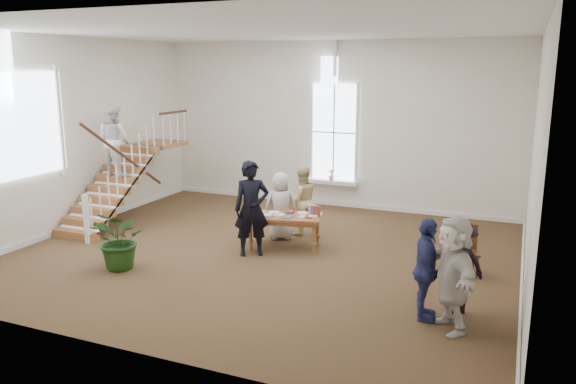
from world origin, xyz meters
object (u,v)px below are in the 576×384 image
at_px(library_table, 284,219).
at_px(elderly_woman, 281,206).
at_px(woman_cluster_b, 457,267).
at_px(woman_cluster_c, 452,274).
at_px(woman_cluster_a, 426,270).
at_px(floor_plant, 121,240).
at_px(person_yellow, 301,200).
at_px(side_chair, 467,247).
at_px(police_officer, 252,209).

bearing_deg(library_table, elderly_woman, 106.84).
xyz_separation_m(woman_cluster_b, woman_cluster_c, (0.00, -0.65, 0.11)).
height_order(woman_cluster_a, floor_plant, woman_cluster_a).
bearing_deg(library_table, woman_cluster_c, -46.96).
xyz_separation_m(person_yellow, side_chair, (3.78, -1.18, -0.28)).
relative_size(woman_cluster_a, side_chair, 1.71).
relative_size(woman_cluster_c, side_chair, 1.85).
bearing_deg(woman_cluster_c, side_chair, 147.79).
relative_size(library_table, person_yellow, 1.05).
height_order(woman_cluster_b, woman_cluster_c, woman_cluster_c).
distance_m(woman_cluster_a, woman_cluster_c, 0.46).
relative_size(library_table, woman_cluster_a, 1.05).
bearing_deg(floor_plant, woman_cluster_a, 0.31).
distance_m(library_table, floor_plant, 3.35).
distance_m(person_yellow, side_chair, 3.97).
bearing_deg(side_chair, elderly_woman, 154.63).
distance_m(woman_cluster_b, floor_plant, 6.14).
bearing_deg(woman_cluster_a, side_chair, -19.16).
distance_m(police_officer, person_yellow, 1.80).
relative_size(woman_cluster_a, woman_cluster_b, 1.06).
bearing_deg(person_yellow, library_table, 50.94).
bearing_deg(woman_cluster_a, woman_cluster_b, -51.91).
distance_m(elderly_woman, woman_cluster_b, 4.80).
distance_m(police_officer, woman_cluster_c, 4.61).
xyz_separation_m(elderly_woman, woman_cluster_b, (4.10, -2.50, -0.00)).
bearing_deg(woman_cluster_c, floor_plant, -124.29).
xyz_separation_m(police_officer, floor_plant, (-1.92, -1.73, -0.40)).
bearing_deg(person_yellow, woman_cluster_c, 94.81).
height_order(elderly_woman, woman_cluster_b, elderly_woman).
relative_size(library_table, side_chair, 1.79).
xyz_separation_m(library_table, side_chair, (3.73, -0.08, -0.12)).
bearing_deg(elderly_woman, library_table, 87.53).
xyz_separation_m(elderly_woman, person_yellow, (0.30, 0.50, 0.04)).
height_order(police_officer, woman_cluster_c, police_officer).
relative_size(library_table, floor_plant, 1.44).
xyz_separation_m(woman_cluster_c, floor_plant, (-6.12, 0.17, -0.29)).
relative_size(person_yellow, woman_cluster_b, 1.06).
bearing_deg(woman_cluster_b, elderly_woman, -72.28).
bearing_deg(woman_cluster_b, woman_cluster_c, 49.09).
relative_size(elderly_woman, side_chair, 1.62).
bearing_deg(woman_cluster_a, elderly_woman, 41.98).
bearing_deg(police_officer, woman_cluster_b, -49.73).
bearing_deg(elderly_woman, person_yellow, -153.10).
bearing_deg(person_yellow, police_officer, 35.79).
bearing_deg(woman_cluster_a, person_yellow, 35.11).
bearing_deg(elderly_woman, woman_cluster_b, 116.49).
xyz_separation_m(library_table, woman_cluster_a, (3.34, -2.34, 0.16)).
xyz_separation_m(elderly_woman, woman_cluster_c, (4.10, -3.15, 0.11)).
relative_size(elderly_woman, woman_cluster_a, 0.95).
distance_m(elderly_woman, floor_plant, 3.61).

